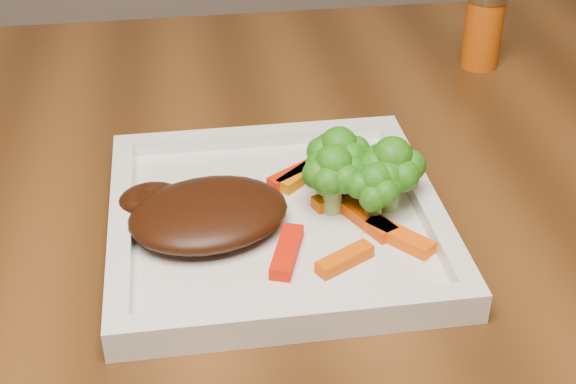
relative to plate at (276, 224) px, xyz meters
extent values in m
cube|color=white|center=(0.00, 0.00, 0.00)|extent=(0.27, 0.27, 0.01)
ellipsoid|color=#341507|center=(-0.06, -0.01, 0.02)|extent=(0.15, 0.13, 0.03)
cube|color=#D84C03|center=(0.04, -0.07, 0.01)|extent=(0.05, 0.04, 0.01)
cube|color=#EA5003|center=(0.09, -0.05, 0.01)|extent=(0.05, 0.05, 0.01)
cube|color=red|center=(0.00, -0.05, 0.01)|extent=(0.04, 0.06, 0.01)
cube|color=#F92004|center=(0.10, 0.05, 0.01)|extent=(0.05, 0.03, 0.01)
cube|color=red|center=(0.02, 0.05, 0.01)|extent=(0.05, 0.04, 0.01)
cube|color=#D14003|center=(0.07, -0.02, 0.01)|extent=(0.04, 0.07, 0.01)
cube|color=#C75103|center=(0.06, 0.02, 0.01)|extent=(0.05, 0.03, 0.01)
cylinder|color=#B54A0A|center=(0.28, 0.29, 0.04)|extent=(0.05, 0.05, 0.09)
cube|color=#D16A03|center=(0.03, 0.05, 0.01)|extent=(0.05, 0.05, 0.01)
camera|label=1|loc=(-0.07, -0.54, 0.39)|focal=50.00mm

